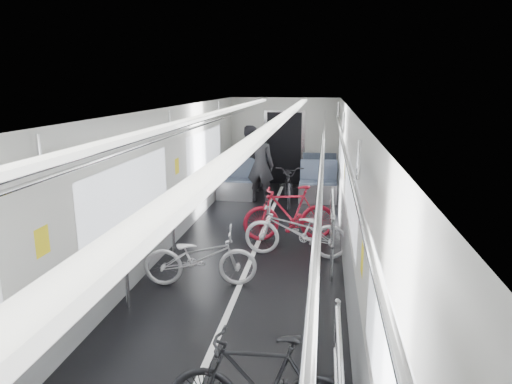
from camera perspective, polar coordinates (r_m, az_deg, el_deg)
car_shell at (r=7.75m, az=0.08°, el=1.05°), size 3.02×14.01×2.41m
bike_left_far at (r=6.51m, az=-6.96°, el=-8.07°), size 1.65×0.80×0.83m
bike_right_mid at (r=7.50m, az=4.97°, el=-4.82°), size 1.73×0.69×0.89m
bike_right_far at (r=8.24m, az=4.22°, el=-2.68°), size 1.75×0.86×1.01m
bike_aisle at (r=10.79m, az=4.12°, el=1.07°), size 0.83×1.88×0.96m
person_standing at (r=10.78m, az=0.54°, el=3.34°), size 0.71×0.52×1.79m
person_seated at (r=12.10m, az=-0.93°, el=4.29°), size 0.92×0.76×1.72m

